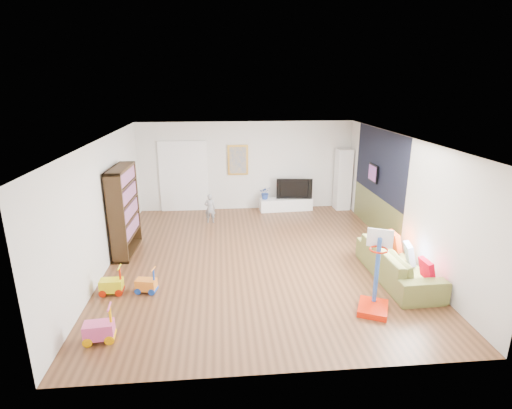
{
  "coord_description": "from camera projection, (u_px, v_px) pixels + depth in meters",
  "views": [
    {
      "loc": [
        -0.79,
        -8.24,
        3.82
      ],
      "look_at": [
        0.0,
        0.4,
        1.15
      ],
      "focal_mm": 28.0,
      "sensor_mm": 36.0,
      "label": 1
    }
  ],
  "objects": [
    {
      "name": "pillow_left",
      "position": [
        427.0,
        269.0,
        7.32
      ],
      "size": [
        0.12,
        0.39,
        0.38
      ],
      "primitive_type": "cube",
      "rotation": [
        0.0,
        0.0,
        0.04
      ],
      "color": "red",
      "rests_on": "sofa"
    },
    {
      "name": "navy_accent",
      "position": [
        379.0,
        163.0,
        10.1
      ],
      "size": [
        0.01,
        3.2,
        1.7
      ],
      "primitive_type": "cube",
      "color": "black",
      "rests_on": "wall_right"
    },
    {
      "name": "pillow_center",
      "position": [
        410.0,
        254.0,
        8.0
      ],
      "size": [
        0.19,
        0.43,
        0.41
      ],
      "primitive_type": "cube",
      "rotation": [
        0.0,
        0.0,
        -0.21
      ],
      "color": "silver",
      "rests_on": "sofa"
    },
    {
      "name": "wall_left",
      "position": [
        103.0,
        205.0,
        8.35
      ],
      "size": [
        0.0,
        7.5,
        2.7
      ],
      "primitive_type": "cube",
      "color": "white",
      "rests_on": "ground"
    },
    {
      "name": "doorway",
      "position": [
        184.0,
        177.0,
        12.09
      ],
      "size": [
        1.45,
        0.06,
        2.1
      ],
      "primitive_type": "cube",
      "color": "white",
      "rests_on": "ground"
    },
    {
      "name": "ride_on_pink",
      "position": [
        98.0,
        324.0,
        6.06
      ],
      "size": [
        0.47,
        0.31,
        0.59
      ],
      "primitive_type": "cube",
      "rotation": [
        0.0,
        0.0,
        0.1
      ],
      "color": "#E0488C",
      "rests_on": "ground"
    },
    {
      "name": "child",
      "position": [
        210.0,
        208.0,
        11.2
      ],
      "size": [
        0.31,
        0.21,
        0.84
      ],
      "primitive_type": "imported",
      "rotation": [
        0.0,
        0.0,
        3.1
      ],
      "color": "gray",
      "rests_on": "ground"
    },
    {
      "name": "basketball_hoop",
      "position": [
        376.0,
        273.0,
        6.74
      ],
      "size": [
        0.71,
        0.76,
        1.45
      ],
      "primitive_type": "cube",
      "rotation": [
        0.0,
        0.0,
        -0.43
      ],
      "color": "red",
      "rests_on": "ground"
    },
    {
      "name": "floor",
      "position": [
        258.0,
        258.0,
        9.03
      ],
      "size": [
        6.5,
        7.5,
        0.0
      ],
      "primitive_type": "cube",
      "color": "brown",
      "rests_on": "ground"
    },
    {
      "name": "tv",
      "position": [
        294.0,
        188.0,
        12.29
      ],
      "size": [
        1.1,
        0.26,
        0.63
      ],
      "primitive_type": "imported",
      "rotation": [
        0.0,
        0.0,
        -0.11
      ],
      "color": "black",
      "rests_on": "media_console"
    },
    {
      "name": "olive_wainscot",
      "position": [
        375.0,
        214.0,
        10.5
      ],
      "size": [
        0.01,
        3.2,
        1.0
      ],
      "primitive_type": "cube",
      "color": "brown",
      "rests_on": "wall_right"
    },
    {
      "name": "ride_on_yellow",
      "position": [
        111.0,
        281.0,
        7.44
      ],
      "size": [
        0.42,
        0.26,
        0.55
      ],
      "primitive_type": "cube",
      "rotation": [
        0.0,
        0.0,
        0.02
      ],
      "color": "yellow",
      "rests_on": "ground"
    },
    {
      "name": "wall_back",
      "position": [
        246.0,
        166.0,
        12.2
      ],
      "size": [
        6.5,
        0.0,
        2.7
      ],
      "primitive_type": "cube",
      "color": "silver",
      "rests_on": "ground"
    },
    {
      "name": "sofa",
      "position": [
        398.0,
        263.0,
        8.01
      ],
      "size": [
        0.96,
        2.31,
        0.67
      ],
      "primitive_type": "imported",
      "rotation": [
        0.0,
        0.0,
        1.6
      ],
      "color": "olive",
      "rests_on": "ground"
    },
    {
      "name": "ride_on_orange",
      "position": [
        146.0,
        280.0,
        7.5
      ],
      "size": [
        0.41,
        0.3,
        0.5
      ],
      "primitive_type": "cube",
      "rotation": [
        0.0,
        0.0,
        -0.2
      ],
      "color": "orange",
      "rests_on": "ground"
    },
    {
      "name": "bookshelf",
      "position": [
        124.0,
        211.0,
        9.08
      ],
      "size": [
        0.4,
        1.39,
        2.02
      ],
      "primitive_type": "cube",
      "rotation": [
        0.0,
        0.0,
        -0.03
      ],
      "color": "#322010",
      "rests_on": "ground"
    },
    {
      "name": "media_console",
      "position": [
        286.0,
        204.0,
        12.36
      ],
      "size": [
        1.64,
        0.51,
        0.38
      ],
      "primitive_type": "cube",
      "rotation": [
        0.0,
        0.0,
        0.07
      ],
      "color": "white",
      "rests_on": "ground"
    },
    {
      "name": "vase_plant",
      "position": [
        265.0,
        193.0,
        12.2
      ],
      "size": [
        0.39,
        0.35,
        0.4
      ],
      "primitive_type": "imported",
      "rotation": [
        0.0,
        0.0,
        -0.12
      ],
      "color": "#233E92",
      "rests_on": "media_console"
    },
    {
      "name": "pillow_right",
      "position": [
        395.0,
        241.0,
        8.62
      ],
      "size": [
        0.12,
        0.41,
        0.41
      ],
      "primitive_type": "cube",
      "rotation": [
        0.0,
        0.0,
        0.03
      ],
      "color": "#BA300E",
      "rests_on": "sofa"
    },
    {
      "name": "artwork_right",
      "position": [
        373.0,
        173.0,
        10.37
      ],
      "size": [
        0.04,
        0.56,
        0.46
      ],
      "primitive_type": "cube",
      "color": "#7F3F8C",
      "rests_on": "wall_right"
    },
    {
      "name": "ceiling",
      "position": [
        258.0,
        139.0,
        8.24
      ],
      "size": [
        6.5,
        7.5,
        0.0
      ],
      "primitive_type": "cube",
      "color": "white",
      "rests_on": "ground"
    },
    {
      "name": "wall_right",
      "position": [
        402.0,
        197.0,
        8.92
      ],
      "size": [
        0.0,
        7.5,
        2.7
      ],
      "primitive_type": "cube",
      "color": "silver",
      "rests_on": "ground"
    },
    {
      "name": "painting_back",
      "position": [
        238.0,
        160.0,
        12.08
      ],
      "size": [
        0.62,
        0.06,
        0.92
      ],
      "primitive_type": "cube",
      "color": "gold",
      "rests_on": "wall_back"
    },
    {
      "name": "tall_cabinet",
      "position": [
        343.0,
        179.0,
        12.3
      ],
      "size": [
        0.46,
        0.46,
        1.88
      ],
      "primitive_type": "cube",
      "rotation": [
        0.0,
        0.0,
        0.05
      ],
      "color": "white",
      "rests_on": "ground"
    },
    {
      "name": "wall_front",
      "position": [
        286.0,
        285.0,
        5.07
      ],
      "size": [
        6.5,
        0.0,
        2.7
      ],
      "primitive_type": "cube",
      "color": "silver",
      "rests_on": "ground"
    }
  ]
}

